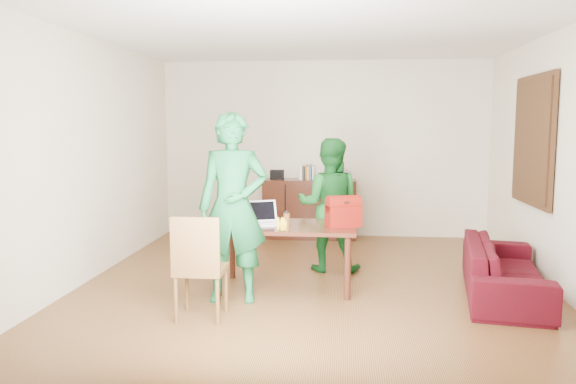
# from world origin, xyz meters

# --- Properties ---
(room) EXTENTS (5.20, 5.70, 2.90)m
(room) POSITION_xyz_m (0.01, 0.13, 1.31)
(room) COLOR #422810
(room) RESTS_ON ground
(table) EXTENTS (1.47, 0.84, 0.68)m
(table) POSITION_xyz_m (-0.28, -0.18, 0.60)
(table) COLOR black
(table) RESTS_ON ground
(chair) EXTENTS (0.43, 0.41, 0.95)m
(chair) POSITION_xyz_m (-0.94, -1.18, 0.28)
(chair) COLOR brown
(chair) RESTS_ON ground
(person_near) EXTENTS (0.72, 0.51, 1.86)m
(person_near) POSITION_xyz_m (-0.75, -0.64, 0.93)
(person_near) COLOR #166433
(person_near) RESTS_ON ground
(person_far) EXTENTS (0.81, 0.65, 1.57)m
(person_far) POSITION_xyz_m (0.15, 0.62, 0.79)
(person_far) COLOR #12541C
(person_far) RESTS_ON ground
(laptop) EXTENTS (0.41, 0.35, 0.24)m
(laptop) POSITION_xyz_m (-0.51, -0.21, 0.73)
(laptop) COLOR white
(laptop) RESTS_ON table
(bananas) EXTENTS (0.15, 0.11, 0.05)m
(bananas) POSITION_xyz_m (-0.29, -0.53, 0.71)
(bananas) COLOR gold
(bananas) RESTS_ON table
(bottle) EXTENTS (0.08, 0.08, 0.20)m
(bottle) POSITION_xyz_m (-0.24, -0.50, 0.78)
(bottle) COLOR #563113
(bottle) RESTS_ON table
(red_bag) EXTENTS (0.39, 0.30, 0.25)m
(red_bag) POSITION_xyz_m (0.32, -0.22, 0.81)
(red_bag) COLOR maroon
(red_bag) RESTS_ON table
(sofa) EXTENTS (1.03, 1.97, 0.55)m
(sofa) POSITION_xyz_m (1.95, -0.22, 0.27)
(sofa) COLOR #380714
(sofa) RESTS_ON ground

